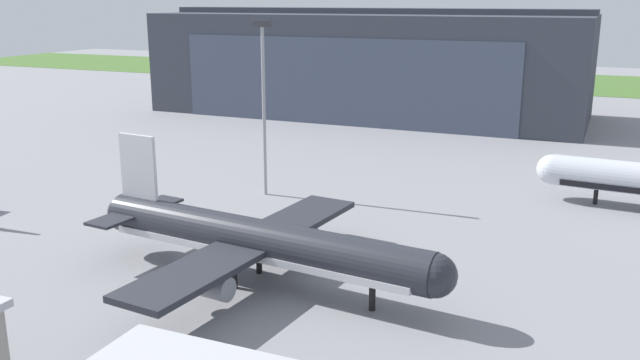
% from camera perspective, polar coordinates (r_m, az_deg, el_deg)
% --- Properties ---
extents(ground_plane, '(440.00, 440.00, 0.00)m').
position_cam_1_polar(ground_plane, '(73.10, -1.66, -5.32)').
color(ground_plane, gray).
extents(grass_field_strip, '(440.00, 56.00, 0.08)m').
position_cam_1_polar(grass_field_strip, '(226.52, 16.03, 7.96)').
color(grass_field_strip, '#466D2E').
rests_on(grass_field_strip, ground_plane).
extents(maintenance_hangar, '(93.69, 33.72, 23.18)m').
position_cam_1_polar(maintenance_hangar, '(154.80, 4.04, 9.65)').
color(maintenance_hangar, '#383D47').
rests_on(maintenance_hangar, ground_plane).
extents(airliner_near_right, '(36.63, 31.05, 12.48)m').
position_cam_1_polar(airliner_near_right, '(62.13, -5.14, -5.10)').
color(airliner_near_right, '#282B33').
rests_on(airliner_near_right, ground_plane).
extents(apron_light_mast, '(2.40, 0.50, 22.60)m').
position_cam_1_polar(apron_light_mast, '(88.65, -4.72, 6.91)').
color(apron_light_mast, '#99999E').
rests_on(apron_light_mast, ground_plane).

